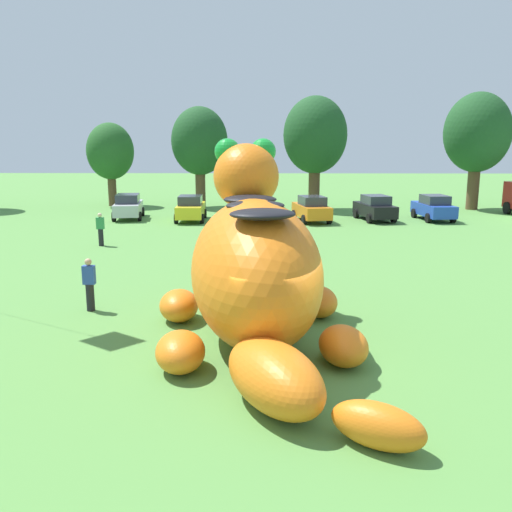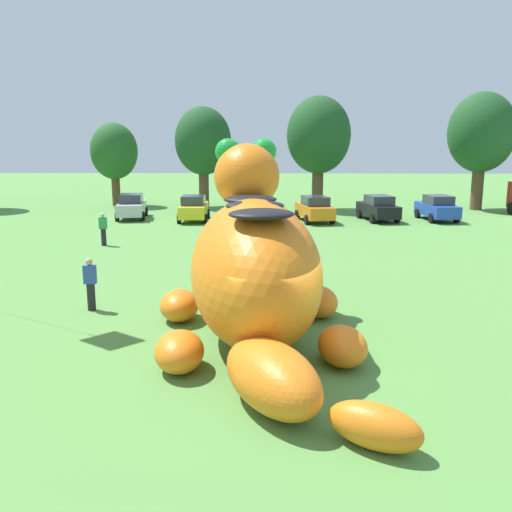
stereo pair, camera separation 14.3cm
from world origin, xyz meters
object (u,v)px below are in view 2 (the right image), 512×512
at_px(car_blue, 437,208).
at_px(spectator_near_inflatable, 103,229).
at_px(giant_inflatable_creature, 256,269).
at_px(car_yellow, 194,208).
at_px(car_green, 254,208).
at_px(spectator_mid_field, 90,284).
at_px(car_silver, 132,206).
at_px(car_black, 378,208).
at_px(car_orange, 315,209).

height_order(car_blue, spectator_near_inflatable, car_blue).
height_order(giant_inflatable_creature, spectator_near_inflatable, giant_inflatable_creature).
distance_m(car_yellow, car_blue, 16.56).
height_order(car_green, spectator_mid_field, car_green).
height_order(giant_inflatable_creature, spectator_mid_field, giant_inflatable_creature).
height_order(car_silver, car_green, same).
height_order(car_black, spectator_near_inflatable, car_black).
height_order(car_orange, car_blue, same).
distance_m(car_blue, spectator_mid_field, 26.92).
bearing_deg(car_silver, car_yellow, -12.23).
xyz_separation_m(car_silver, spectator_mid_field, (3.96, -21.13, -0.01)).
height_order(car_silver, car_yellow, same).
relative_size(giant_inflatable_creature, spectator_mid_field, 6.01).
distance_m(car_green, spectator_near_inflatable, 12.16).
xyz_separation_m(car_yellow, car_black, (12.51, 0.46, 0.00)).
distance_m(giant_inflatable_creature, spectator_near_inflatable, 15.97).
bearing_deg(car_orange, giant_inflatable_creature, -98.40).
height_order(giant_inflatable_creature, car_green, giant_inflatable_creature).
height_order(car_silver, car_blue, same).
bearing_deg(car_silver, spectator_near_inflatable, -84.11).
bearing_deg(spectator_mid_field, car_silver, 100.61).
bearing_deg(car_blue, spectator_near_inflatable, -153.98).
bearing_deg(giant_inflatable_creature, car_yellow, 101.99).
relative_size(car_black, car_blue, 1.02).
distance_m(car_yellow, car_green, 4.13).
distance_m(car_yellow, car_black, 12.52).
bearing_deg(car_yellow, spectator_near_inflatable, -110.72).
distance_m(car_silver, car_blue, 21.02).
distance_m(car_green, car_orange, 4.10).
xyz_separation_m(car_black, car_blue, (4.04, 0.20, 0.00)).
relative_size(car_silver, spectator_mid_field, 2.51).
height_order(car_green, spectator_near_inflatable, car_green).
distance_m(car_silver, spectator_near_inflatable, 10.12).
bearing_deg(spectator_near_inflatable, car_yellow, 69.28).
relative_size(car_silver, car_orange, 0.99).
xyz_separation_m(car_silver, car_orange, (12.63, -1.15, 0.00)).
bearing_deg(car_blue, spectator_mid_field, -129.34).
height_order(car_silver, spectator_mid_field, car_silver).
distance_m(giant_inflatable_creature, car_yellow, 23.25).
relative_size(car_green, spectator_near_inflatable, 2.45).
relative_size(giant_inflatable_creature, car_black, 2.37).
height_order(car_orange, spectator_mid_field, car_orange).
bearing_deg(car_orange, car_green, 171.20).
bearing_deg(car_black, car_green, -179.92).
bearing_deg(car_silver, car_blue, -0.85).
height_order(car_black, car_blue, same).
distance_m(giant_inflatable_creature, car_green, 23.20).
relative_size(car_green, car_black, 0.97).
relative_size(car_yellow, spectator_near_inflatable, 2.44).
xyz_separation_m(giant_inflatable_creature, car_black, (7.68, 23.18, -1.12)).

